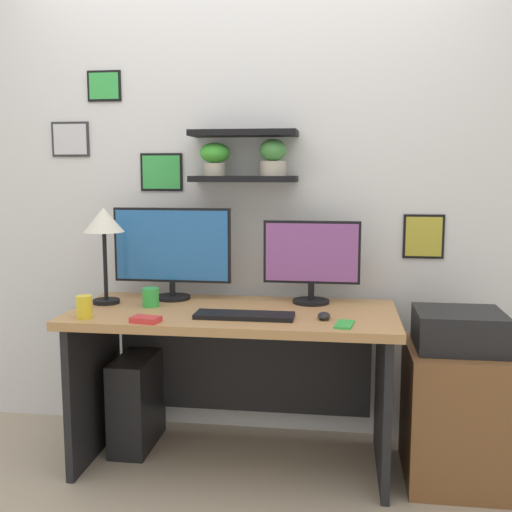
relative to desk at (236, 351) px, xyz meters
The scene contains 15 objects.
ground_plane 0.54m from the desk, 90.00° to the right, with size 8.00×8.00×0.00m, color tan.
back_wall_assembly 0.90m from the desk, 90.22° to the left, with size 4.40×0.24×2.70m.
desk is the anchor object (origin of this frame).
monitor_left 0.61m from the desk, 154.93° to the left, with size 0.60×0.18×0.46m.
monitor_right 0.58m from the desk, 25.03° to the left, with size 0.47×0.18×0.41m.
keyboard 0.31m from the desk, 68.90° to the right, with size 0.44×0.14×0.02m, color black.
computer_mouse 0.51m from the desk, 21.97° to the right, with size 0.06×0.09×0.03m, color black.
desk_lamp 0.88m from the desk, behind, with size 0.19×0.19×0.47m.
cell_phone 0.62m from the desk, 27.97° to the right, with size 0.07×0.14×0.01m, color green.
coffee_mug 0.48m from the desk, behind, with size 0.08×0.08×0.09m, color green.
pen_cup 0.74m from the desk, 154.67° to the right, with size 0.07×0.07×0.10m, color yellow.
scissors_tray 0.52m from the desk, 135.00° to the right, with size 0.12×0.08×0.02m, color red.
drawer_cabinet 1.05m from the desk, ahead, with size 0.44×0.50×0.61m, color brown.
printer 1.03m from the desk, ahead, with size 0.38×0.34×0.17m, color black.
computer_tower_left 0.61m from the desk, behind, with size 0.18×0.40×0.47m, color black.
Camera 1 is at (0.49, -2.76, 1.39)m, focal length 42.94 mm.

